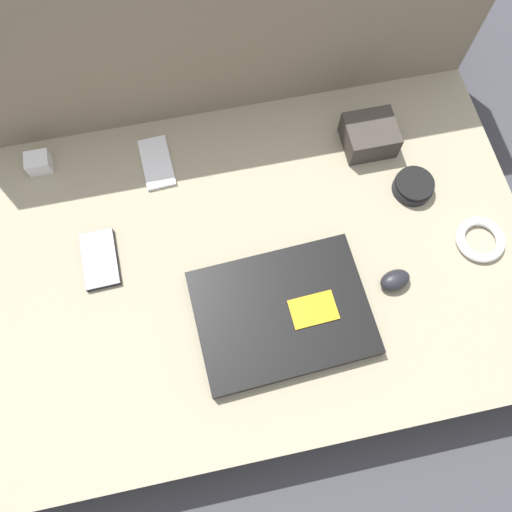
{
  "coord_description": "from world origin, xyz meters",
  "views": [
    {
      "loc": [
        -0.07,
        -0.35,
        1.13
      ],
      "look_at": [
        0.0,
        0.0,
        0.17
      ],
      "focal_mm": 35.0,
      "sensor_mm": 36.0,
      "label": 1
    }
  ],
  "objects_px": {
    "computer_mouse": "(395,280)",
    "camera_pouch": "(369,135)",
    "laptop": "(282,313)",
    "phone_black": "(157,163)",
    "speaker_puck": "(413,186)",
    "phone_silver": "(100,259)",
    "charger_brick": "(39,163)"
  },
  "relations": [
    {
      "from": "phone_black",
      "to": "camera_pouch",
      "type": "xyz_separation_m",
      "value": [
        0.48,
        -0.04,
        0.03
      ]
    },
    {
      "from": "laptop",
      "to": "camera_pouch",
      "type": "xyz_separation_m",
      "value": [
        0.28,
        0.35,
        0.02
      ]
    },
    {
      "from": "speaker_puck",
      "to": "laptop",
      "type": "bearing_deg",
      "value": -147.53
    },
    {
      "from": "computer_mouse",
      "to": "camera_pouch",
      "type": "distance_m",
      "value": 0.33
    },
    {
      "from": "speaker_puck",
      "to": "camera_pouch",
      "type": "relative_size",
      "value": 0.78
    },
    {
      "from": "phone_silver",
      "to": "phone_black",
      "type": "relative_size",
      "value": 0.97
    },
    {
      "from": "computer_mouse",
      "to": "speaker_puck",
      "type": "bearing_deg",
      "value": 51.87
    },
    {
      "from": "computer_mouse",
      "to": "phone_black",
      "type": "bearing_deg",
      "value": 128.71
    },
    {
      "from": "speaker_puck",
      "to": "phone_silver",
      "type": "bearing_deg",
      "value": -177.7
    },
    {
      "from": "speaker_puck",
      "to": "phone_black",
      "type": "distance_m",
      "value": 0.57
    },
    {
      "from": "computer_mouse",
      "to": "speaker_puck",
      "type": "xyz_separation_m",
      "value": [
        0.1,
        0.2,
        -0.0
      ]
    },
    {
      "from": "laptop",
      "to": "phone_black",
      "type": "bearing_deg",
      "value": 113.85
    },
    {
      "from": "camera_pouch",
      "to": "phone_silver",
      "type": "bearing_deg",
      "value": -165.42
    },
    {
      "from": "speaker_puck",
      "to": "charger_brick",
      "type": "distance_m",
      "value": 0.82
    },
    {
      "from": "charger_brick",
      "to": "speaker_puck",
      "type": "bearing_deg",
      "value": -15.62
    },
    {
      "from": "speaker_puck",
      "to": "camera_pouch",
      "type": "xyz_separation_m",
      "value": [
        -0.06,
        0.13,
        0.02
      ]
    },
    {
      "from": "laptop",
      "to": "charger_brick",
      "type": "bearing_deg",
      "value": 133.04
    },
    {
      "from": "speaker_puck",
      "to": "phone_silver",
      "type": "xyz_separation_m",
      "value": [
        -0.69,
        -0.03,
        -0.01
      ]
    },
    {
      "from": "laptop",
      "to": "charger_brick",
      "type": "height_order",
      "value": "charger_brick"
    },
    {
      "from": "computer_mouse",
      "to": "charger_brick",
      "type": "relative_size",
      "value": 1.35
    },
    {
      "from": "charger_brick",
      "to": "phone_silver",
      "type": "bearing_deg",
      "value": -66.65
    },
    {
      "from": "phone_silver",
      "to": "phone_black",
      "type": "bearing_deg",
      "value": 52.76
    },
    {
      "from": "laptop",
      "to": "computer_mouse",
      "type": "bearing_deg",
      "value": 1.75
    },
    {
      "from": "phone_silver",
      "to": "phone_black",
      "type": "xyz_separation_m",
      "value": [
        0.15,
        0.21,
        -0.0
      ]
    },
    {
      "from": "computer_mouse",
      "to": "phone_black",
      "type": "distance_m",
      "value": 0.58
    },
    {
      "from": "computer_mouse",
      "to": "camera_pouch",
      "type": "bearing_deg",
      "value": 72.63
    },
    {
      "from": "phone_silver",
      "to": "camera_pouch",
      "type": "relative_size",
      "value": 1.15
    },
    {
      "from": "phone_black",
      "to": "charger_brick",
      "type": "xyz_separation_m",
      "value": [
        -0.25,
        0.04,
        0.01
      ]
    },
    {
      "from": "laptop",
      "to": "computer_mouse",
      "type": "distance_m",
      "value": 0.24
    },
    {
      "from": "phone_black",
      "to": "speaker_puck",
      "type": "bearing_deg",
      "value": -21.33
    },
    {
      "from": "computer_mouse",
      "to": "phone_silver",
      "type": "height_order",
      "value": "computer_mouse"
    },
    {
      "from": "laptop",
      "to": "computer_mouse",
      "type": "xyz_separation_m",
      "value": [
        0.24,
        0.02,
        0.0
      ]
    }
  ]
}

